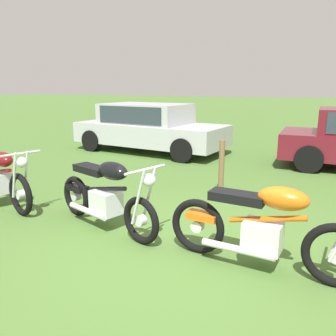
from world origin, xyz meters
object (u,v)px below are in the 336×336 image
motorcycle_black (106,195)px  car_silver (148,125)px  motorcycle_maroon (0,177)px  fence_post_wooden (221,168)px  motorcycle_orange (264,227)px

motorcycle_black → car_silver: bearing=130.3°
motorcycle_black → car_silver: size_ratio=0.42×
motorcycle_maroon → fence_post_wooden: size_ratio=2.04×
motorcycle_orange → motorcycle_maroon: bearing=-179.5°
car_silver → fence_post_wooden: 4.58m
motorcycle_maroon → fence_post_wooden: (3.22, 2.01, 0.03)m
motorcycle_maroon → motorcycle_orange: 4.33m
fence_post_wooden → motorcycle_black: bearing=-116.2°
motorcycle_maroon → motorcycle_black: same height
motorcycle_maroon → car_silver: 5.35m
motorcycle_maroon → car_silver: bearing=108.2°
motorcycle_orange → car_silver: bearing=132.2°
motorcycle_maroon → car_silver: car_silver is taller
car_silver → motorcycle_maroon: bearing=-83.3°
motorcycle_black → motorcycle_orange: size_ratio=0.92×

